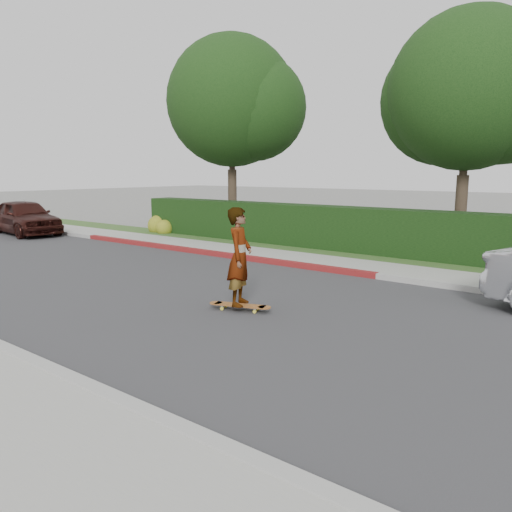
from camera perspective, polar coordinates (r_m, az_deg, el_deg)
name	(u,v)px	position (r m, az deg, el deg)	size (l,w,h in m)	color
ground	(241,307)	(9.83, -1.77, -5.89)	(120.00, 120.00, 0.00)	slate
road	(241,307)	(9.83, -1.77, -5.86)	(60.00, 8.00, 0.01)	#2D2D30
curb_near	(42,368)	(7.31, -23.24, -11.67)	(60.00, 0.20, 0.15)	#9E9E99
curb_far	(341,271)	(13.15, 9.73, -1.70)	(60.00, 0.20, 0.15)	#9E9E99
curb_red_section	(202,252)	(16.08, -6.14, 0.46)	(12.00, 0.21, 0.15)	maroon
sidewalk_far	(357,266)	(13.93, 11.49, -1.18)	(60.00, 1.60, 0.12)	gray
planting_strip	(382,259)	(15.36, 14.17, -0.31)	(60.00, 1.60, 0.10)	#2D4C1E
hedge	(308,227)	(17.19, 5.91, 3.33)	(15.00, 1.00, 1.50)	black
flowering_shrub	(160,226)	(21.45, -10.88, 3.35)	(1.40, 1.00, 0.90)	#2D4C19
tree_left	(234,105)	(21.12, -2.48, 16.82)	(5.99, 5.21, 8.00)	#33261C
tree_center	(470,96)	(17.24, 23.25, 16.48)	(5.66, 4.84, 7.44)	#33261C
skateboard	(240,306)	(9.56, -1.85, -5.68)	(1.24, 0.64, 0.11)	gold
skateboarder	(240,257)	(9.36, -1.89, -0.09)	(0.68, 0.44, 1.86)	white
car_maroon	(25,217)	(23.10, -24.92, 4.07)	(1.74, 4.34, 1.48)	black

